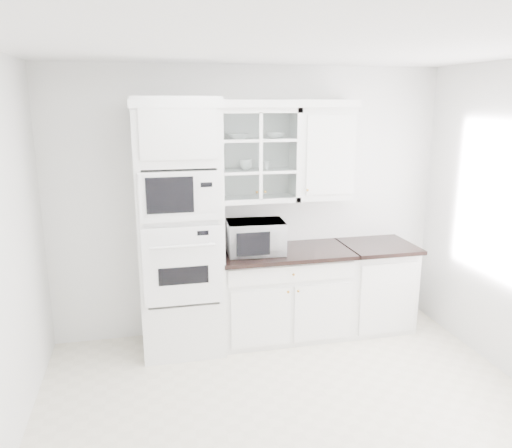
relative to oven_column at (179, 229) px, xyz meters
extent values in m
cube|color=beige|center=(0.75, -1.42, -1.19)|extent=(4.00, 3.50, 0.01)
cube|color=white|center=(0.75, 0.32, 0.15)|extent=(4.00, 0.02, 2.70)
cube|color=white|center=(0.75, -1.42, 1.49)|extent=(4.00, 3.50, 0.02)
cube|color=white|center=(0.00, 0.01, 0.00)|extent=(0.76, 0.65, 2.40)
cube|color=white|center=(0.00, -0.33, -0.26)|extent=(0.70, 0.03, 0.72)
cube|color=black|center=(0.00, -0.35, -0.34)|extent=(0.44, 0.01, 0.16)
cube|color=white|center=(0.00, -0.33, 0.37)|extent=(0.70, 0.03, 0.43)
cube|color=black|center=(-0.09, -0.35, 0.39)|extent=(0.40, 0.01, 0.31)
cube|color=white|center=(1.03, 0.03, -0.76)|extent=(1.30, 0.60, 0.88)
cube|color=black|center=(1.03, 0.00, -0.30)|extent=(1.32, 0.67, 0.04)
cube|color=white|center=(2.03, 0.03, -0.76)|extent=(0.70, 0.60, 0.88)
cube|color=black|center=(2.03, 0.00, -0.30)|extent=(0.72, 0.67, 0.04)
cube|color=white|center=(0.78, 0.17, 0.65)|extent=(0.80, 0.33, 0.90)
cube|color=white|center=(0.78, 0.17, 0.50)|extent=(0.74, 0.29, 0.02)
cube|color=white|center=(0.78, 0.17, 0.80)|extent=(0.74, 0.29, 0.02)
cube|color=white|center=(1.46, 0.17, 0.65)|extent=(0.55, 0.33, 0.90)
cube|color=white|center=(0.68, 0.14, 1.14)|extent=(2.14, 0.38, 0.07)
imported|color=white|center=(0.73, 0.01, -0.12)|extent=(0.57, 0.49, 0.32)
imported|color=white|center=(0.59, 0.16, 0.84)|extent=(0.23, 0.23, 0.05)
imported|color=white|center=(0.97, 0.17, 0.84)|extent=(0.21, 0.21, 0.06)
imported|color=white|center=(0.67, 0.18, 0.56)|extent=(0.15, 0.15, 0.10)
imported|color=white|center=(0.86, 0.15, 0.56)|extent=(0.12, 0.12, 0.09)
camera|label=1|loc=(-0.30, -4.54, 1.16)|focal=35.00mm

